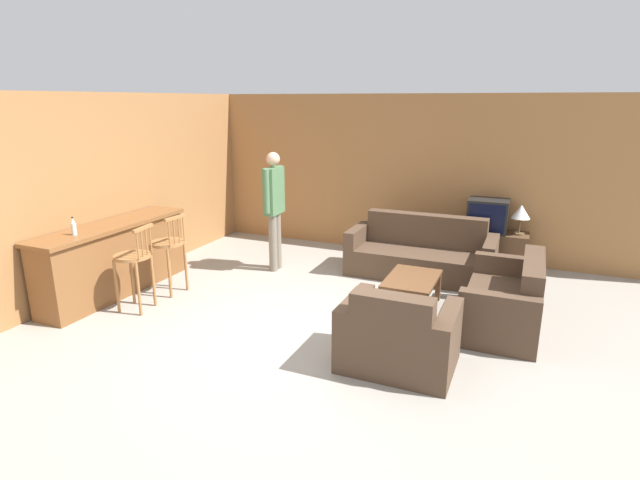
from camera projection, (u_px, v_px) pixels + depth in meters
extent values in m
plane|color=gray|center=(303.00, 334.00, 5.52)|extent=(24.00, 24.00, 0.00)
cube|color=#9E6B3D|center=(393.00, 175.00, 8.29)|extent=(9.40, 0.08, 2.60)
cube|color=#9E6B3D|center=(148.00, 183.00, 7.48)|extent=(0.08, 8.53, 2.60)
cube|color=brown|center=(115.00, 261.00, 6.59)|extent=(0.47, 2.21, 0.90)
cube|color=brown|center=(111.00, 226.00, 6.46)|extent=(0.55, 2.27, 0.05)
cylinder|color=#996638|center=(132.00, 256.00, 6.00)|extent=(0.49, 0.49, 0.04)
cylinder|color=#996638|center=(132.00, 278.00, 6.28)|extent=(0.04, 0.04, 0.67)
cylinder|color=#996638|center=(117.00, 287.00, 6.00)|extent=(0.04, 0.04, 0.67)
cylinder|color=#996638|center=(153.00, 281.00, 6.20)|extent=(0.04, 0.04, 0.67)
cylinder|color=#996638|center=(139.00, 289.00, 5.92)|extent=(0.04, 0.04, 0.67)
cylinder|color=#996638|center=(151.00, 240.00, 6.03)|extent=(0.02, 0.02, 0.32)
cylinder|color=#996638|center=(146.00, 242.00, 5.95)|extent=(0.02, 0.02, 0.32)
cylinder|color=#996638|center=(142.00, 244.00, 5.86)|extent=(0.02, 0.02, 0.32)
cylinder|color=#996638|center=(138.00, 246.00, 5.78)|extent=(0.02, 0.02, 0.32)
cube|color=#996638|center=(143.00, 228.00, 5.86)|extent=(0.09, 0.37, 0.04)
cylinder|color=#996638|center=(167.00, 243.00, 6.56)|extent=(0.47, 0.47, 0.04)
cylinder|color=#996638|center=(169.00, 263.00, 6.85)|extent=(0.04, 0.04, 0.67)
cylinder|color=#996638|center=(152.00, 270.00, 6.60)|extent=(0.04, 0.04, 0.67)
cylinder|color=#996638|center=(186.00, 267.00, 6.71)|extent=(0.04, 0.04, 0.67)
cylinder|color=#996638|center=(169.00, 273.00, 6.46)|extent=(0.04, 0.04, 0.67)
cylinder|color=#996638|center=(184.00, 229.00, 6.53)|extent=(0.02, 0.02, 0.32)
cylinder|color=#996638|center=(179.00, 230.00, 6.46)|extent=(0.02, 0.02, 0.32)
cylinder|color=#996638|center=(174.00, 232.00, 6.39)|extent=(0.02, 0.02, 0.32)
cylinder|color=#996638|center=(169.00, 233.00, 6.31)|extent=(0.02, 0.02, 0.32)
cube|color=#996638|center=(175.00, 218.00, 6.38)|extent=(0.07, 0.37, 0.04)
cube|color=#4C3828|center=(420.00, 263.00, 7.29)|extent=(1.77, 0.86, 0.39)
cube|color=#4C3828|center=(426.00, 230.00, 7.46)|extent=(1.77, 0.22, 0.47)
cube|color=#4C3828|center=(358.00, 247.00, 7.62)|extent=(0.16, 0.86, 0.65)
cube|color=#4C3828|center=(489.00, 263.00, 6.89)|extent=(0.16, 0.86, 0.65)
cube|color=#4C3828|center=(398.00, 347.00, 4.83)|extent=(0.75, 0.82, 0.39)
cube|color=#4C3828|center=(392.00, 319.00, 4.45)|extent=(0.75, 0.22, 0.45)
cube|color=#4C3828|center=(447.00, 344.00, 4.63)|extent=(0.16, 0.82, 0.64)
cube|color=#4C3828|center=(354.00, 327.00, 4.97)|extent=(0.16, 0.82, 0.64)
cube|color=#4C3828|center=(501.00, 309.00, 5.70)|extent=(0.80, 1.22, 0.39)
cube|color=#4C3828|center=(533.00, 278.00, 5.48)|extent=(0.22, 1.22, 0.43)
cube|color=#4C3828|center=(506.00, 280.00, 6.28)|extent=(0.80, 0.16, 0.63)
cube|color=#4C3828|center=(497.00, 323.00, 5.06)|extent=(0.80, 0.16, 0.63)
cube|color=brown|center=(412.00, 279.00, 6.10)|extent=(0.59, 0.89, 0.04)
cube|color=brown|center=(382.00, 303.00, 5.89)|extent=(0.06, 0.06, 0.37)
cube|color=brown|center=(425.00, 310.00, 5.70)|extent=(0.06, 0.06, 0.37)
cube|color=brown|center=(399.00, 281.00, 6.61)|extent=(0.06, 0.06, 0.37)
cube|color=brown|center=(438.00, 287.00, 6.41)|extent=(0.06, 0.06, 0.37)
cube|color=#513823|center=(485.00, 250.00, 7.64)|extent=(1.22, 0.45, 0.58)
cube|color=black|center=(488.00, 215.00, 7.49)|extent=(0.58, 0.45, 0.49)
cube|color=black|center=(486.00, 219.00, 7.29)|extent=(0.51, 0.01, 0.42)
cylinder|color=silver|center=(74.00, 229.00, 5.90)|extent=(0.06, 0.06, 0.14)
cone|color=silver|center=(73.00, 221.00, 5.87)|extent=(0.05, 0.05, 0.06)
cylinder|color=black|center=(72.00, 217.00, 5.86)|extent=(0.02, 0.02, 0.02)
cylinder|color=brown|center=(519.00, 234.00, 7.38)|extent=(0.16, 0.16, 0.02)
cylinder|color=brown|center=(520.00, 226.00, 7.35)|extent=(0.03, 0.03, 0.22)
cone|color=silver|center=(521.00, 212.00, 7.29)|extent=(0.27, 0.27, 0.20)
cylinder|color=#756B5B|center=(273.00, 243.00, 7.46)|extent=(0.13, 0.13, 0.87)
cylinder|color=#756B5B|center=(277.00, 241.00, 7.59)|extent=(0.13, 0.13, 0.87)
cube|color=#4C754C|center=(274.00, 191.00, 7.32)|extent=(0.18, 0.41, 0.69)
cylinder|color=#4C754C|center=(267.00, 191.00, 7.11)|extent=(0.08, 0.08, 0.63)
cylinder|color=#4C754C|center=(280.00, 187.00, 7.51)|extent=(0.08, 0.08, 0.63)
sphere|color=tan|center=(273.00, 159.00, 7.19)|extent=(0.20, 0.20, 0.20)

